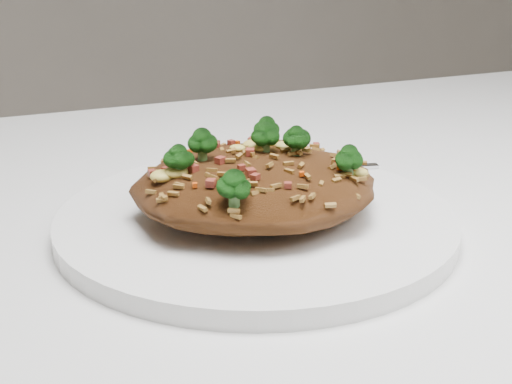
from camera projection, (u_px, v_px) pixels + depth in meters
The scene contains 4 objects.
dining_table at pixel (357, 298), 0.61m from camera, with size 1.20×0.80×0.75m.
plate at pixel (256, 220), 0.52m from camera, with size 0.29×0.29×0.01m, color white.
fried_rice at pixel (256, 175), 0.51m from camera, with size 0.18×0.16×0.06m.
fork at pixel (295, 170), 0.60m from camera, with size 0.16×0.05×0.00m.
Camera 1 is at (-0.29, -0.47, 0.96)m, focal length 50.00 mm.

